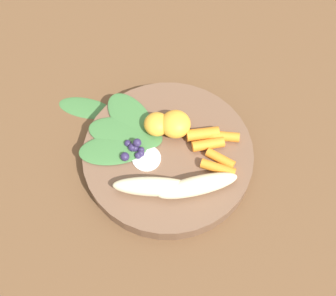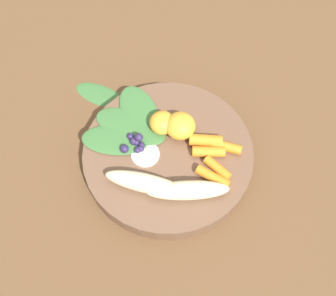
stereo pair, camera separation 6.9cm
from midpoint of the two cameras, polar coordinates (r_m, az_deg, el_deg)
ground_plane at (r=0.73m, az=-2.71°, el=-1.79°), size 2.40×2.40×0.00m
bowl at (r=0.72m, az=-2.76°, el=-1.23°), size 0.28×0.28×0.03m
banana_peeled_left at (r=0.66m, az=0.89°, el=-5.24°), size 0.09×0.12×0.03m
banana_peeled_right at (r=0.66m, az=-5.22°, el=-5.25°), size 0.06×0.13×0.03m
orange_segment_near at (r=0.71m, az=-4.27°, el=2.90°), size 0.04×0.04×0.03m
orange_segment_far at (r=0.71m, az=-1.57°, el=2.86°), size 0.05×0.05×0.04m
carrot_front at (r=0.68m, az=3.71°, el=-2.93°), size 0.02×0.06×0.02m
carrot_mid_left at (r=0.69m, az=4.06°, el=-1.67°), size 0.03×0.05×0.01m
carrot_mid_right at (r=0.70m, az=2.48°, el=0.24°), size 0.04×0.05×0.02m
carrot_rear at (r=0.71m, az=4.04°, el=1.35°), size 0.03×0.07×0.02m
carrot_small at (r=0.71m, az=1.81°, el=1.62°), size 0.04×0.06×0.02m
blueberry_pile at (r=0.70m, az=-7.37°, el=-0.46°), size 0.04×0.04×0.02m
coconut_shred_patch at (r=0.70m, az=-5.68°, el=-1.63°), size 0.05×0.05×0.00m
kale_leaf_left at (r=0.74m, az=-7.63°, el=3.86°), size 0.12×0.12×0.01m
kale_leaf_right at (r=0.72m, az=-8.37°, el=1.65°), size 0.07×0.13×0.01m
kale_leaf_rear at (r=0.71m, az=-9.91°, el=-0.43°), size 0.10×0.13×0.01m
kale_leaf_stray at (r=0.80m, az=-13.24°, el=5.02°), size 0.05×0.10×0.01m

